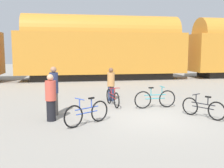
# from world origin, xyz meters

# --- Properties ---
(ground_plane) EXTENTS (80.00, 80.00, 0.00)m
(ground_plane) POSITION_xyz_m (0.00, 0.00, 0.00)
(ground_plane) COLOR gray
(freight_train) EXTENTS (42.66, 2.95, 5.19)m
(freight_train) POSITION_xyz_m (-0.00, 12.53, 2.72)
(freight_train) COLOR black
(freight_train) RESTS_ON ground_plane
(rail_near) EXTENTS (54.66, 0.07, 0.01)m
(rail_near) POSITION_xyz_m (0.00, 11.82, 0.01)
(rail_near) COLOR #4C4238
(rail_near) RESTS_ON ground_plane
(rail_far) EXTENTS (54.66, 0.07, 0.01)m
(rail_far) POSITION_xyz_m (0.00, 13.25, 0.01)
(rail_far) COLOR #4C4238
(rail_far) RESTS_ON ground_plane
(bicycle_maroon) EXTENTS (0.46, 1.67, 0.82)m
(bicycle_maroon) POSITION_xyz_m (-1.04, 2.25, 0.35)
(bicycle_maroon) COLOR black
(bicycle_maroon) RESTS_ON ground_plane
(bicycle_blue) EXTENTS (1.50, 1.02, 0.89)m
(bicycle_blue) POSITION_xyz_m (-2.36, -0.47, 0.38)
(bicycle_blue) COLOR black
(bicycle_blue) RESTS_ON ground_plane
(bicycle_teal) EXTENTS (1.80, 0.46, 0.90)m
(bicycle_teal) POSITION_xyz_m (0.62, 1.51, 0.38)
(bicycle_teal) COLOR black
(bicycle_teal) RESTS_ON ground_plane
(bicycle_black) EXTENTS (0.89, 1.50, 0.82)m
(bicycle_black) POSITION_xyz_m (1.75, -0.31, 0.35)
(bicycle_black) COLOR black
(bicycle_black) RESTS_ON ground_plane
(person_in_tan) EXTENTS (0.34, 0.34, 1.57)m
(person_in_tan) POSITION_xyz_m (-0.90, 3.41, 0.78)
(person_in_tan) COLOR #283351
(person_in_tan) RESTS_ON ground_plane
(person_in_red) EXTENTS (0.36, 0.36, 1.59)m
(person_in_red) POSITION_xyz_m (-3.52, 0.20, 0.79)
(person_in_red) COLOR black
(person_in_red) RESTS_ON ground_plane
(person_in_navy) EXTENTS (0.32, 0.32, 1.80)m
(person_in_navy) POSITION_xyz_m (-3.44, 1.01, 0.91)
(person_in_navy) COLOR #514C47
(person_in_navy) RESTS_ON ground_plane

